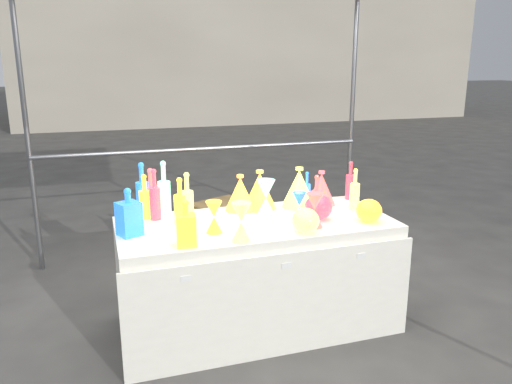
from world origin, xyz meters
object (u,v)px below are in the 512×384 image
object	(u,v)px
display_table	(256,274)
cardboard_box_closed	(221,221)
decanter_0	(186,223)
lampshade_0	(240,193)
globe_0	(369,212)
bottle_0	(145,196)

from	to	relation	value
display_table	cardboard_box_closed	xyz separation A→B (m)	(0.19, 1.74, -0.18)
decanter_0	lampshade_0	size ratio (longest dim) A/B	1.06
display_table	globe_0	size ratio (longest dim) A/B	10.87
display_table	cardboard_box_closed	size ratio (longest dim) A/B	3.39
cardboard_box_closed	globe_0	size ratio (longest dim) A/B	3.21
globe_0	lampshade_0	size ratio (longest dim) A/B	0.66
decanter_0	globe_0	xyz separation A→B (m)	(1.22, 0.07, -0.07)
display_table	decanter_0	xyz separation A→B (m)	(-0.52, -0.30, 0.51)
lampshade_0	decanter_0	bearing A→B (deg)	-107.21
display_table	lampshade_0	xyz separation A→B (m)	(-0.03, 0.29, 0.50)
display_table	decanter_0	size ratio (longest dim) A/B	6.75
decanter_0	cardboard_box_closed	bearing A→B (deg)	77.61
lampshade_0	bottle_0	bearing A→B (deg)	-158.63
display_table	decanter_0	bearing A→B (deg)	-150.27
bottle_0	lampshade_0	bearing A→B (deg)	-1.53
decanter_0	lampshade_0	xyz separation A→B (m)	(0.49, 0.59, -0.01)
cardboard_box_closed	decanter_0	xyz separation A→B (m)	(-0.71, -2.04, 0.69)
decanter_0	globe_0	bearing A→B (deg)	9.86
display_table	cardboard_box_closed	bearing A→B (deg)	83.79
bottle_0	globe_0	xyz separation A→B (m)	(1.38, -0.54, -0.08)
bottle_0	decanter_0	distance (m)	0.63
globe_0	bottle_0	bearing A→B (deg)	158.78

